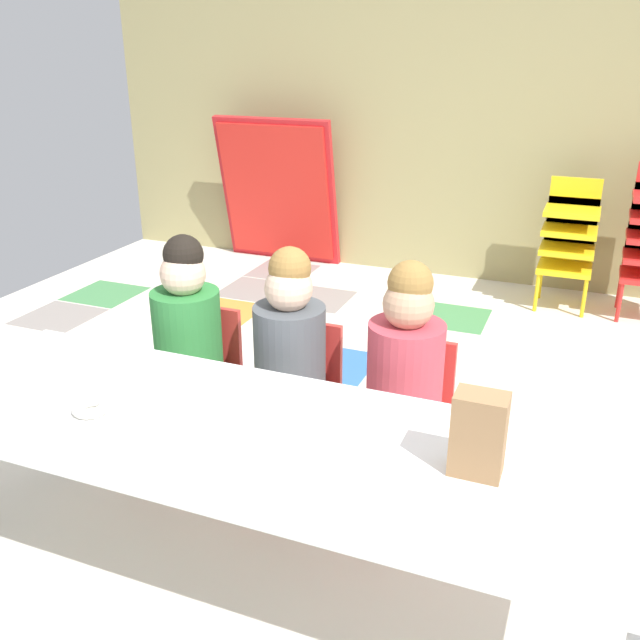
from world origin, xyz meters
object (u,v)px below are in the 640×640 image
object	(u,v)px
folded_activity_table	(278,192)
craft_table	(259,443)
seated_child_middle_seat	(291,346)
paper_bag_brown	(479,434)
kid_chair_yellow_stack	(569,236)
seated_child_far_right	(406,366)
seated_child_near_camera	(189,329)
paper_plate_near_edge	(92,414)
donut_powdered_on_plate	(91,408)

from	to	relation	value
folded_activity_table	craft_table	bearing A→B (deg)	-65.67
seated_child_middle_seat	paper_bag_brown	distance (m)	0.95
kid_chair_yellow_stack	folded_activity_table	distance (m)	2.09
seated_child_far_right	paper_bag_brown	size ratio (longest dim) A/B	4.17
folded_activity_table	paper_bag_brown	size ratio (longest dim) A/B	4.94
craft_table	seated_child_near_camera	bearing A→B (deg)	135.63
kid_chair_yellow_stack	seated_child_middle_seat	bearing A→B (deg)	-109.28
folded_activity_table	paper_bag_brown	xyz separation A→B (m)	(2.01, -3.10, 0.14)
craft_table	paper_bag_brown	size ratio (longest dim) A/B	9.74
paper_plate_near_edge	seated_child_far_right	bearing A→B (deg)	42.19
kid_chair_yellow_stack	seated_child_far_right	bearing A→B (deg)	-99.57
seated_child_far_right	paper_bag_brown	xyz separation A→B (m)	(0.33, -0.56, 0.12)
seated_child_middle_seat	donut_powdered_on_plate	world-z (taller)	seated_child_middle_seat
seated_child_middle_seat	paper_bag_brown	bearing A→B (deg)	-36.22
craft_table	seated_child_near_camera	distance (m)	0.82
seated_child_far_right	kid_chair_yellow_stack	distance (m)	2.40
craft_table	folded_activity_table	bearing A→B (deg)	114.33
seated_child_near_camera	seated_child_middle_seat	bearing A→B (deg)	0.00
kid_chair_yellow_stack	paper_bag_brown	xyz separation A→B (m)	(-0.07, -2.92, 0.22)
folded_activity_table	seated_child_near_camera	bearing A→B (deg)	-72.08
paper_plate_near_edge	donut_powdered_on_plate	size ratio (longest dim) A/B	1.68
paper_plate_near_edge	donut_powdered_on_plate	bearing A→B (deg)	0.00
kid_chair_yellow_stack	donut_powdered_on_plate	world-z (taller)	kid_chair_yellow_stack
donut_powdered_on_plate	craft_table	bearing A→B (deg)	12.55
seated_child_near_camera	donut_powdered_on_plate	distance (m)	0.69
seated_child_near_camera	donut_powdered_on_plate	bearing A→B (deg)	-81.58
paper_bag_brown	donut_powdered_on_plate	distance (m)	1.10
craft_table	paper_plate_near_edge	xyz separation A→B (m)	(-0.49, -0.11, 0.05)
seated_child_middle_seat	seated_child_far_right	world-z (taller)	same
seated_child_near_camera	paper_bag_brown	world-z (taller)	seated_child_near_camera
craft_table	kid_chair_yellow_stack	bearing A→B (deg)	77.23
paper_bag_brown	seated_child_middle_seat	bearing A→B (deg)	143.78
seated_child_middle_seat	kid_chair_yellow_stack	distance (m)	2.51
folded_activity_table	paper_bag_brown	distance (m)	3.70
donut_powdered_on_plate	seated_child_middle_seat	bearing A→B (deg)	64.47
seated_child_near_camera	paper_bag_brown	bearing A→B (deg)	-25.09
seated_child_middle_seat	paper_plate_near_edge	xyz separation A→B (m)	(-0.33, -0.68, 0.02)
seated_child_far_right	donut_powdered_on_plate	xyz separation A→B (m)	(-0.76, -0.68, 0.04)
paper_bag_brown	kid_chair_yellow_stack	bearing A→B (deg)	88.67
seated_child_middle_seat	kid_chair_yellow_stack	world-z (taller)	seated_child_middle_seat
seated_child_near_camera	kid_chair_yellow_stack	bearing A→B (deg)	62.03
kid_chair_yellow_stack	folded_activity_table	size ratio (longest dim) A/B	0.74
craft_table	donut_powdered_on_plate	size ratio (longest dim) A/B	19.93
paper_plate_near_edge	craft_table	bearing A→B (deg)	12.55
seated_child_middle_seat	donut_powdered_on_plate	size ratio (longest dim) A/B	8.54
seated_child_middle_seat	seated_child_far_right	size ratio (longest dim) A/B	1.00
seated_child_middle_seat	paper_plate_near_edge	world-z (taller)	seated_child_middle_seat
kid_chair_yellow_stack	donut_powdered_on_plate	bearing A→B (deg)	-110.74
craft_table	folded_activity_table	distance (m)	3.43
seated_child_near_camera	paper_plate_near_edge	size ratio (longest dim) A/B	5.10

